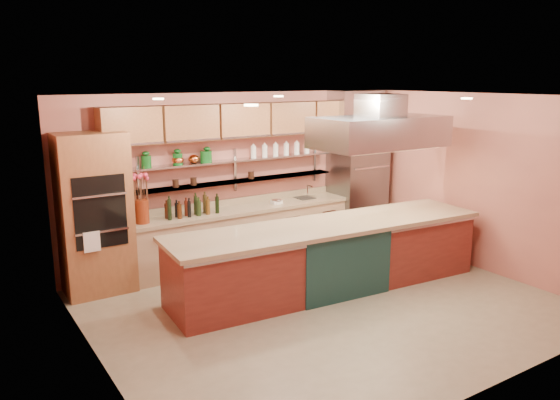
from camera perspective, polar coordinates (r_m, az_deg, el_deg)
floor at (r=7.61m, az=4.83°, el=-10.95°), size 6.00×5.00×0.02m
ceiling at (r=6.97m, az=5.27°, el=10.72°), size 6.00×5.00×0.02m
wall_back at (r=9.22m, az=-4.52°, el=2.45°), size 6.00×0.04×2.80m
wall_front at (r=5.48m, az=21.32°, el=-5.57°), size 6.00×0.04×2.80m
wall_left at (r=5.87m, az=-18.84°, el=-4.17°), size 0.04×5.00×2.80m
wall_right at (r=9.27m, az=19.87°, el=1.79°), size 0.04×5.00×2.80m
oven_stack at (r=8.11m, az=-18.78°, el=-1.42°), size 0.95×0.64×2.30m
refrigerator at (r=10.31m, az=8.06°, el=1.48°), size 0.95×0.72×2.10m
back_counter at (r=9.15m, az=-3.80°, el=-3.63°), size 3.84×0.64×0.93m
wall_shelf_lower at (r=9.09m, az=-4.40°, el=1.99°), size 3.60×0.26×0.03m
wall_shelf_upper at (r=9.03m, az=-4.44°, el=4.17°), size 3.60×0.26×0.03m
upper_cabinets at (r=8.94m, az=-4.07°, el=8.28°), size 4.60×0.36×0.55m
range_hood at (r=8.21m, az=10.36°, el=7.02°), size 2.00×1.00×0.45m
ceiling_downlights at (r=7.13m, az=4.26°, el=10.54°), size 4.00×2.80×0.02m
island at (r=8.01m, az=5.12°, el=-5.87°), size 4.78×1.38×0.99m
flower_vase at (r=8.27m, az=-14.21°, el=-1.16°), size 0.24×0.24×0.36m
oil_bottle_cluster at (r=8.56m, az=-9.12°, el=-0.69°), size 0.94×0.39×0.29m
kitchen_scale at (r=9.29m, az=-0.36°, el=-0.09°), size 0.20×0.17×0.10m
bar_faucet at (r=9.75m, az=2.87°, el=0.89°), size 0.04×0.04×0.22m
copper_kettle at (r=8.68m, az=-9.00°, el=4.27°), size 0.20×0.20×0.14m
green_canister at (r=8.76m, az=-7.85°, el=4.51°), size 0.17×0.17×0.18m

